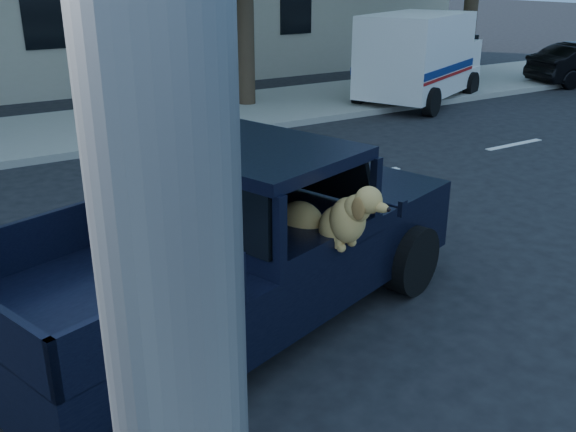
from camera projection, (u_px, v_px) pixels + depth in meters
name	position (u px, v px, depth m)	size (l,w,h in m)	color
ground	(266.00, 318.00, 6.82)	(120.00, 120.00, 0.00)	black
far_sidewalk	(56.00, 133.00, 14.07)	(60.00, 4.00, 0.15)	gray
lane_stripes	(268.00, 195.00, 10.49)	(21.60, 0.14, 0.01)	silver
pickup_truck	(234.00, 271.00, 6.44)	(5.56, 3.50, 1.86)	black
mail_truck	(419.00, 64.00, 17.27)	(4.74, 3.60, 2.37)	silver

